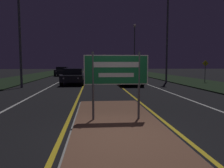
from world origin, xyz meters
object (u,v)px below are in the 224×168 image
(car_receding_2, at_px, (128,70))
(car_receding_0, at_px, (129,76))
(highway_sign, at_px, (116,73))
(warning_sign, at_px, (205,69))
(car_receding_1, at_px, (120,73))
(streetlight_right_far, at_px, (134,44))
(car_approaching_0, at_px, (73,76))
(streetlight_right_near, at_px, (168,16))
(car_approaching_1, at_px, (62,71))
(streetlight_left_near, at_px, (19,2))

(car_receding_2, bearing_deg, car_receding_0, -98.86)
(highway_sign, height_order, warning_sign, same)
(car_receding_1, bearing_deg, car_receding_2, 76.31)
(car_receding_0, xyz_separation_m, warning_sign, (7.58, 1.26, 0.57))
(car_receding_0, height_order, car_receding_2, car_receding_0)
(streetlight_right_far, relative_size, car_receding_1, 2.02)
(car_receding_0, relative_size, car_approaching_0, 0.95)
(streetlight_right_near, bearing_deg, streetlight_right_far, 90.71)
(car_receding_1, relative_size, warning_sign, 2.01)
(car_receding_1, xyz_separation_m, car_approaching_1, (-8.13, 7.66, -0.02))
(streetlight_left_near, bearing_deg, streetlight_right_far, 57.71)
(streetlight_right_near, bearing_deg, car_receding_0, -149.32)
(car_receding_2, relative_size, warning_sign, 1.92)
(streetlight_left_near, distance_m, car_receding_1, 14.29)
(streetlight_right_near, distance_m, car_receding_2, 19.43)
(highway_sign, bearing_deg, car_approaching_1, 101.18)
(streetlight_left_near, bearing_deg, car_approaching_0, 36.02)
(car_receding_2, height_order, warning_sign, warning_sign)
(highway_sign, xyz_separation_m, car_receding_1, (2.60, 20.35, -0.79))
(streetlight_right_near, height_order, car_approaching_0, streetlight_right_near)
(streetlight_right_far, height_order, car_receding_1, streetlight_right_far)
(highway_sign, bearing_deg, car_receding_2, 80.21)
(streetlight_left_near, relative_size, car_receding_1, 2.58)
(car_approaching_1, xyz_separation_m, warning_sign, (15.56, -14.61, 0.62))
(highway_sign, distance_m, streetlight_right_far, 31.56)
(car_receding_1, bearing_deg, warning_sign, -43.09)
(highway_sign, bearing_deg, warning_sign, 53.20)
(streetlight_left_near, relative_size, car_approaching_1, 2.51)
(car_receding_0, distance_m, car_approaching_1, 17.76)
(warning_sign, bearing_deg, car_receding_0, -170.54)
(streetlight_right_near, height_order, car_approaching_1, streetlight_right_near)
(highway_sign, bearing_deg, car_receding_1, 82.72)
(car_receding_2, height_order, car_approaching_0, car_approaching_0)
(car_approaching_0, bearing_deg, streetlight_left_near, -143.98)
(highway_sign, xyz_separation_m, car_receding_2, (5.72, 33.14, -0.81))
(streetlight_right_far, distance_m, car_receding_0, 19.47)
(streetlight_right_near, bearing_deg, car_approaching_0, -172.23)
(highway_sign, xyz_separation_m, car_receding_0, (2.44, 12.14, -0.77))
(car_approaching_1, bearing_deg, streetlight_right_near, -47.77)
(car_receding_1, distance_m, car_receding_2, 13.17)
(streetlight_left_near, xyz_separation_m, car_receding_0, (8.67, 1.48, -5.65))
(car_approaching_0, bearing_deg, car_receding_2, 67.46)
(streetlight_right_far, bearing_deg, car_receding_1, -110.31)
(highway_sign, bearing_deg, streetlight_right_near, 65.63)
(car_approaching_1, bearing_deg, streetlight_right_far, 12.58)
(car_receding_1, xyz_separation_m, car_approaching_0, (-5.09, -6.97, -0.00))
(highway_sign, relative_size, car_receding_0, 0.47)
(car_approaching_0, bearing_deg, streetlight_right_near, 7.77)
(streetlight_left_near, xyz_separation_m, car_receding_2, (11.95, 22.49, -5.70))
(streetlight_right_near, relative_size, car_approaching_0, 2.12)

